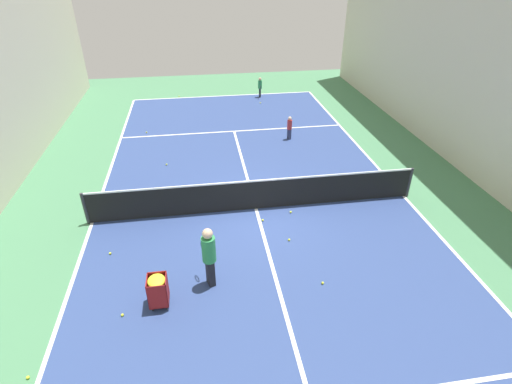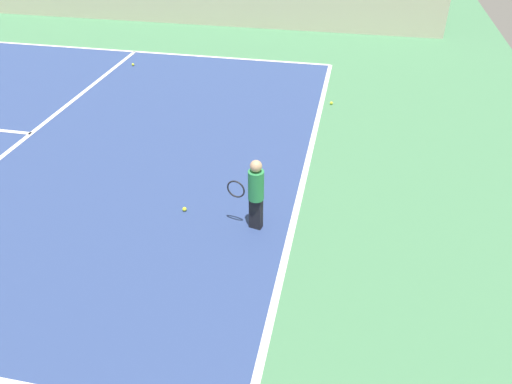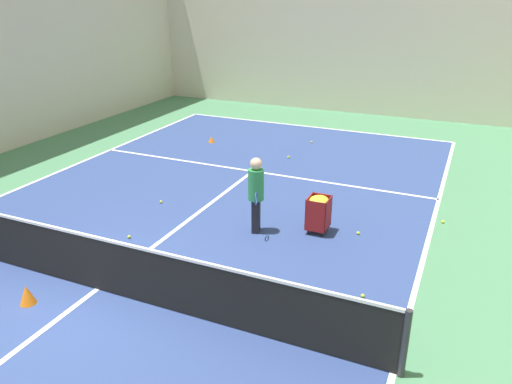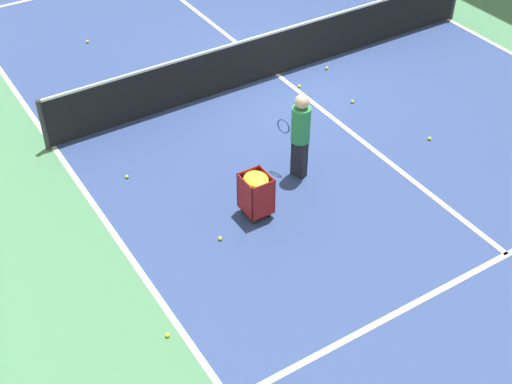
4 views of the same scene
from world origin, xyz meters
name	(u,v)px [view 1 (image 1 of 4)]	position (x,y,z in m)	size (l,w,h in m)	color
ground_plane	(256,209)	(0.00, 0.00, 0.00)	(34.70, 34.70, 0.00)	#477F56
court_playing_area	(256,209)	(0.00, 0.00, 0.00)	(10.40, 24.64, 0.00)	navy
line_baseline_near	(224,96)	(0.00, -12.32, 0.01)	(10.40, 0.10, 0.00)	white
line_sideline_left	(404,196)	(-5.20, 0.00, 0.01)	(0.10, 24.64, 0.00)	white
line_sideline_right	(92,223)	(5.20, 0.00, 0.01)	(0.10, 24.64, 0.00)	white
line_service_near	(234,131)	(0.00, -6.78, 0.01)	(10.40, 0.10, 0.00)	white
line_centre_service	(256,209)	(0.00, 0.00, 0.01)	(0.10, 13.55, 0.00)	white
tennis_net	(256,194)	(0.00, 0.00, 0.56)	(10.70, 0.10, 1.09)	#2D2D33
player_near_baseline	(260,86)	(-2.06, -11.77, 0.65)	(0.27, 0.57, 1.14)	black
coach_at_net	(209,253)	(1.67, 3.24, 0.98)	(0.42, 0.67, 1.71)	black
child_midcourt	(290,126)	(-2.37, -5.48, 0.61)	(0.30, 0.30, 1.07)	#2D3351
ball_cart	(157,287)	(2.92, 3.77, 0.58)	(0.45, 0.50, 0.84)	maroon
training_cone_0	(275,190)	(-0.78, -0.82, 0.18)	(0.28, 0.28, 0.35)	orange
tennis_ball_0	(28,377)	(5.42, 5.36, 0.04)	(0.07, 0.07, 0.07)	yellow
tennis_ball_1	(323,283)	(-1.14, 3.71, 0.04)	(0.07, 0.07, 0.07)	yellow
tennis_ball_2	(263,220)	(-0.10, 0.72, 0.04)	(0.07, 0.07, 0.07)	yellow
tennis_ball_4	(122,315)	(3.77, 4.01, 0.04)	(0.07, 0.07, 0.07)	yellow
tennis_ball_5	(110,253)	(4.40, 1.66, 0.04)	(0.07, 0.07, 0.07)	yellow
tennis_ball_6	(260,103)	(-1.89, -10.62, 0.04)	(0.07, 0.07, 0.07)	yellow
tennis_ball_7	(179,96)	(2.64, -12.54, 0.04)	(0.07, 0.07, 0.07)	yellow
tennis_ball_8	(167,164)	(3.04, -3.67, 0.04)	(0.07, 0.07, 0.07)	yellow
tennis_ball_9	(291,212)	(-1.08, 0.41, 0.04)	(0.07, 0.07, 0.07)	yellow
tennis_ball_10	(146,132)	(4.09, -7.20, 0.04)	(0.07, 0.07, 0.07)	yellow
tennis_ball_11	(289,240)	(-0.70, 1.83, 0.04)	(0.07, 0.07, 0.07)	yellow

